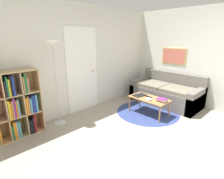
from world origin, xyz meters
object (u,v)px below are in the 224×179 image
at_px(floor_lamp, 54,60).
at_px(bookshelf, 12,106).
at_px(coffee_table, 149,100).
at_px(bowl, 149,99).
at_px(couch, 167,93).
at_px(laptop, 140,95).

bearing_deg(floor_lamp, bookshelf, 173.30).
distance_m(coffee_table, bowl, 0.17).
height_order(couch, bowl, couch).
height_order(bookshelf, bowl, bookshelf).
bearing_deg(laptop, coffee_table, -86.46).
relative_size(bookshelf, bowl, 9.44).
xyz_separation_m(coffee_table, bowl, (-0.14, -0.08, 0.07)).
xyz_separation_m(couch, bowl, (-1.15, -0.17, 0.14)).
relative_size(floor_lamp, coffee_table, 1.86).
relative_size(floor_lamp, couch, 0.94).
distance_m(bookshelf, floor_lamp, 1.17).
distance_m(couch, laptop, 1.06).
relative_size(bookshelf, coffee_table, 1.34).
bearing_deg(bookshelf, laptop, -18.55).
xyz_separation_m(coffee_table, laptop, (-0.02, 0.28, 0.05)).
height_order(bookshelf, floor_lamp, floor_lamp).
xyz_separation_m(floor_lamp, coffee_table, (1.84, -1.08, -1.04)).
height_order(floor_lamp, bowl, floor_lamp).
distance_m(laptop, bowl, 0.38).
bearing_deg(coffee_table, laptop, 93.54).
distance_m(couch, coffee_table, 1.02).
distance_m(bookshelf, laptop, 2.83).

